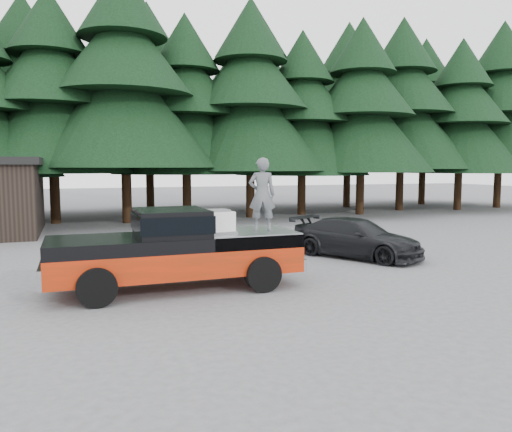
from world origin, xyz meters
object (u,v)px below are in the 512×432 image
object	(u,v)px
air_compressor	(217,223)
parked_car	(356,238)
man_on_bed	(262,194)
pickup_truck	(176,261)

from	to	relation	value
air_compressor	parked_car	world-z (taller)	air_compressor
man_on_bed	pickup_truck	bearing A→B (deg)	11.06
air_compressor	parked_car	xyz separation A→B (m)	(5.34, 2.42, -0.95)
air_compressor	man_on_bed	size ratio (longest dim) A/B	0.41
air_compressor	parked_car	distance (m)	5.94
pickup_truck	man_on_bed	distance (m)	2.65
man_on_bed	parked_car	distance (m)	5.05
air_compressor	man_on_bed	xyz separation A→B (m)	(1.18, 0.06, 0.65)
air_compressor	man_on_bed	bearing A→B (deg)	-3.73
pickup_truck	air_compressor	bearing A→B (deg)	-14.27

